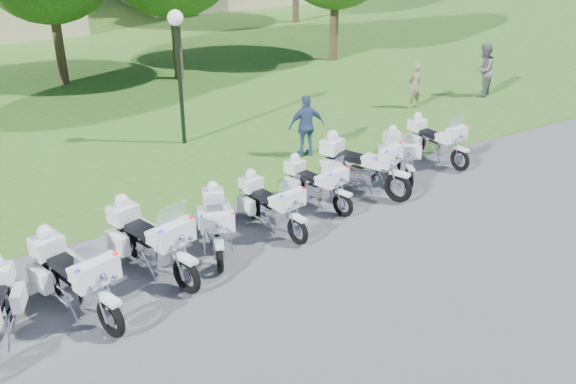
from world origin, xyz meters
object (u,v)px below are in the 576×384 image
motorcycle_3 (216,221)px  motorcycle_6 (360,164)px  motorcycle_8 (435,139)px  motorcycle_7 (399,154)px  bystander_a (414,86)px  motorcycle_2 (149,239)px  motorcycle_4 (270,203)px  motorcycle_5 (315,182)px  bystander_b (483,70)px  motorcycle_1 (73,275)px  bystander_c (307,126)px  lamp_post (177,44)px

motorcycle_3 → motorcycle_6: (4.26, 0.80, 0.10)m
motorcycle_3 → motorcycle_8: size_ratio=0.97×
motorcycle_7 → bystander_a: bystander_a is taller
motorcycle_2 → motorcycle_4: bearing=170.0°
motorcycle_8 → motorcycle_5: bearing=2.4°
motorcycle_2 → bystander_b: bearing=-177.3°
motorcycle_1 → bystander_c: 8.51m
motorcycle_2 → motorcycle_4: 2.92m
lamp_post → motorcycle_3: bearing=-105.5°
motorcycle_4 → motorcycle_8: motorcycle_4 is taller
motorcycle_2 → bystander_b: 15.24m
motorcycle_8 → bystander_b: (5.56, 3.72, 0.34)m
motorcycle_6 → bystander_a: bearing=-165.0°
motorcycle_1 → motorcycle_6: bearing=174.6°
motorcycle_5 → motorcycle_7: 2.85m
motorcycle_2 → motorcycle_3: motorcycle_2 is taller
motorcycle_5 → lamp_post: bearing=-93.8°
motorcycle_1 → motorcycle_3: motorcycle_1 is taller
bystander_c → motorcycle_5: bearing=73.8°
motorcycle_3 → motorcycle_6: 4.33m
motorcycle_3 → bystander_b: (12.79, 5.09, 0.33)m
motorcycle_4 → motorcycle_5: size_ratio=1.07×
motorcycle_4 → motorcycle_7: (4.31, 0.86, -0.02)m
motorcycle_4 → motorcycle_6: bearing=-178.3°
motorcycle_6 → lamp_post: (-2.57, 5.26, 2.23)m
motorcycle_1 → bystander_b: bearing=-177.2°
motorcycle_2 → motorcycle_3: 1.52m
motorcycle_2 → bystander_b: bystander_b is taller
bystander_a → motorcycle_7: bearing=43.4°
lamp_post → bystander_b: (11.10, -0.98, -2.01)m
motorcycle_3 → motorcycle_6: bearing=-148.8°
motorcycle_2 → bystander_c: (5.82, 3.62, 0.15)m
motorcycle_6 → motorcycle_8: size_ratio=1.11×
motorcycle_6 → motorcycle_1: bearing=-12.0°
motorcycle_7 → bystander_a: bearing=-112.0°
motorcycle_3 → motorcycle_5: size_ratio=1.05×
motorcycle_1 → motorcycle_3: bearing=176.4°
motorcycle_7 → lamp_post: 6.85m
lamp_post → bystander_b: size_ratio=2.04×
motorcycle_2 → motorcycle_8: motorcycle_2 is taller
bystander_b → motorcycle_1: bearing=-8.5°
motorcycle_4 → bystander_c: (2.92, 3.23, 0.27)m
motorcycle_3 → bystander_a: bystander_a is taller
motorcycle_4 → motorcycle_6: (2.86, 0.61, 0.11)m
motorcycle_7 → motorcycle_5: bearing=29.2°
motorcycle_1 → motorcycle_3: size_ratio=1.19×
lamp_post → bystander_a: (8.10, -0.79, -2.19)m
motorcycle_1 → motorcycle_5: size_ratio=1.25×
motorcycle_5 → bystander_c: (1.45, 2.74, 0.30)m
motorcycle_7 → bystander_c: bystander_c is taller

